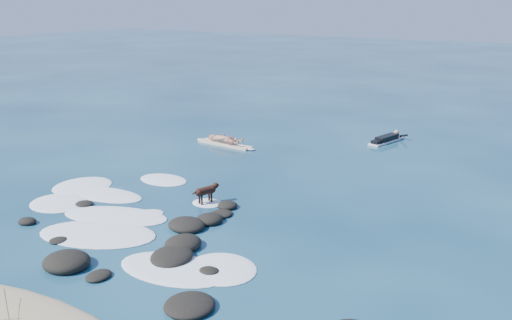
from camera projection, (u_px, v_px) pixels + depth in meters
The scene contains 6 objects.
ground at pixel (209, 219), 18.38m from camera, with size 160.00×160.00×0.00m, color #0A2642.
reef_rocks at pixel (208, 273), 14.60m from camera, with size 12.63×6.94×0.50m.
breaking_foam at pixel (122, 218), 18.47m from camera, with size 10.65×7.53×0.12m.
standing_surfer_rig at pixel (225, 129), 27.20m from camera, with size 3.52×0.87×2.00m.
paddling_surfer_rig at pixel (387, 139), 27.98m from camera, with size 1.39×2.69×0.47m.
dog at pixel (207, 191), 19.58m from camera, with size 0.55×1.11×0.73m.
Camera 1 is at (10.06, -13.94, 6.95)m, focal length 40.00 mm.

